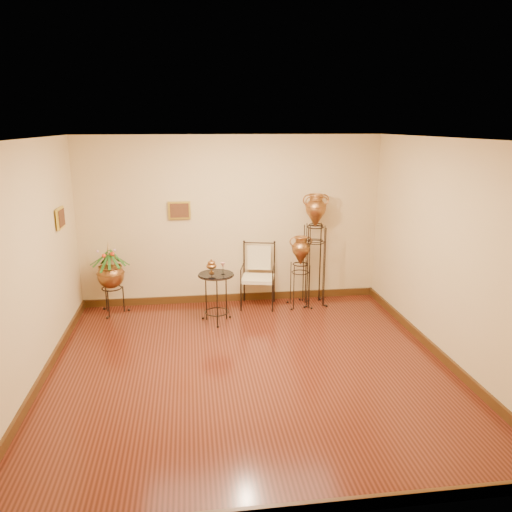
{
  "coord_description": "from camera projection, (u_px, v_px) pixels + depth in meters",
  "views": [
    {
      "loc": [
        -0.68,
        -5.64,
        2.96
      ],
      "look_at": [
        0.25,
        1.3,
        1.1
      ],
      "focal_mm": 35.0,
      "sensor_mm": 36.0,
      "label": 1
    }
  ],
  "objects": [
    {
      "name": "room_shell",
      "position": [
        249.0,
        233.0,
        5.81
      ],
      "size": [
        5.02,
        5.02,
        2.81
      ],
      "color": "beige",
      "rests_on": "ground"
    },
    {
      "name": "ground",
      "position": [
        250.0,
        368.0,
        6.25
      ],
      "size": [
        5.0,
        5.0,
        0.0
      ],
      "primitive_type": "plane",
      "color": "#5D2216",
      "rests_on": "ground"
    },
    {
      "name": "amphora_mid",
      "position": [
        314.0,
        249.0,
        8.24
      ],
      "size": [
        0.52,
        0.52,
        1.89
      ],
      "rotation": [
        0.0,
        0.0,
        -0.25
      ],
      "color": "black",
      "rests_on": "ground"
    },
    {
      "name": "side_table",
      "position": [
        216.0,
        297.0,
        7.61
      ],
      "size": [
        0.7,
        0.7,
        0.97
      ],
      "rotation": [
        0.0,
        0.0,
        0.41
      ],
      "color": "black",
      "rests_on": "ground"
    },
    {
      "name": "armchair",
      "position": [
        258.0,
        276.0,
        8.23
      ],
      "size": [
        0.7,
        0.67,
        1.06
      ],
      "rotation": [
        0.0,
        0.0,
        -0.22
      ],
      "color": "black",
      "rests_on": "ground"
    },
    {
      "name": "amphora_tall",
      "position": [
        315.0,
        250.0,
        8.24
      ],
      "size": [
        0.46,
        0.46,
        1.85
      ],
      "rotation": [
        0.0,
        0.0,
        -0.34
      ],
      "color": "black",
      "rests_on": "ground"
    },
    {
      "name": "planter_urn",
      "position": [
        111.0,
        272.0,
        7.88
      ],
      "size": [
        0.83,
        0.83,
        1.23
      ],
      "rotation": [
        0.0,
        0.0,
        0.33
      ],
      "color": "black",
      "rests_on": "ground"
    },
    {
      "name": "amphora_short",
      "position": [
        300.0,
        271.0,
        8.22
      ],
      "size": [
        0.4,
        0.4,
        1.22
      ],
      "rotation": [
        0.0,
        0.0,
        -0.08
      ],
      "color": "black",
      "rests_on": "ground"
    }
  ]
}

